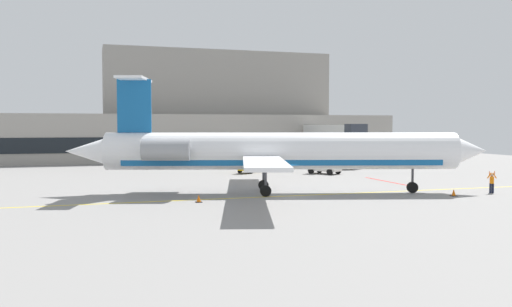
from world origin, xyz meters
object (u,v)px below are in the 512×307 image
Objects in this scene: baggage_tug at (249,165)px; fuel_tank at (258,154)px; regional_jet at (275,152)px; pushback_tractor at (321,165)px; marshaller at (492,182)px; belt_loader at (342,162)px.

fuel_tank is at bearing 67.58° from baggage_tug.
regional_jet is at bearing -104.58° from fuel_tank.
pushback_tractor is 14.55m from fuel_tank.
pushback_tractor is 0.51× the size of fuel_tank.
marshaller is at bearing -73.02° from pushback_tractor.
regional_jet reaches higher than belt_loader.
fuel_tank is (-8.65, 8.83, 0.69)m from belt_loader.
regional_jet is 26.34m from belt_loader.
fuel_tank reaches higher than belt_loader.
baggage_tug is 8.51m from pushback_tractor.
fuel_tank reaches higher than pushback_tractor.
baggage_tug is 27.72m from marshaller.
belt_loader reaches higher than marshaller.
fuel_tank is at bearing 103.39° from pushback_tractor.
regional_jet is at bearing 163.21° from marshaller.
belt_loader is at bearing 92.13° from marshaller.
belt_loader is at bearing -45.60° from fuel_tank.
baggage_tug is 1.21× the size of belt_loader.
regional_jet is 4.30× the size of fuel_tank.
baggage_tug is at bearing 80.16° from regional_jet.
belt_loader is 0.40× the size of fuel_tank.
regional_jet is at bearing -125.87° from pushback_tractor.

